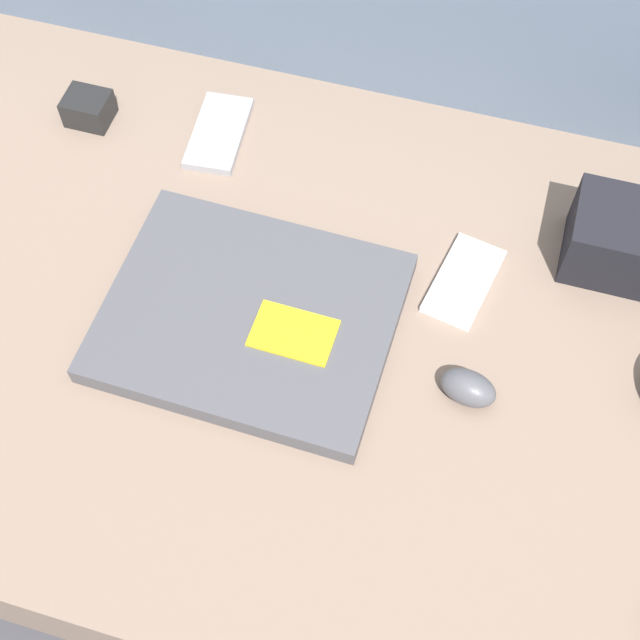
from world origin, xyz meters
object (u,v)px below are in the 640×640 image
(computer_mouse, at_px, (468,388))
(charger_brick, at_px, (88,108))
(laptop, at_px, (250,317))
(phone_silver, at_px, (464,281))
(phone_black, at_px, (219,133))
(camera_pouch, at_px, (628,241))

(computer_mouse, xyz_separation_m, charger_brick, (-0.55, 0.26, 0.00))
(laptop, distance_m, computer_mouse, 0.25)
(computer_mouse, relative_size, phone_silver, 0.53)
(laptop, distance_m, phone_black, 0.28)
(phone_silver, bearing_deg, computer_mouse, -66.64)
(laptop, xyz_separation_m, computer_mouse, (0.25, -0.02, 0.01))
(laptop, distance_m, camera_pouch, 0.44)
(computer_mouse, bearing_deg, phone_black, 153.99)
(charger_brick, bearing_deg, laptop, -38.30)
(phone_black, distance_m, charger_brick, 0.17)
(laptop, relative_size, camera_pouch, 2.40)
(phone_black, distance_m, camera_pouch, 0.52)
(computer_mouse, bearing_deg, laptop, -174.98)
(charger_brick, bearing_deg, phone_silver, -12.72)
(laptop, distance_m, charger_brick, 0.38)
(camera_pouch, relative_size, charger_brick, 2.39)
(laptop, xyz_separation_m, phone_black, (-0.13, 0.25, -0.01))
(phone_black, bearing_deg, phone_silver, -26.22)
(camera_pouch, bearing_deg, phone_black, 174.07)
(computer_mouse, height_order, charger_brick, same)
(laptop, xyz_separation_m, phone_silver, (0.22, 0.12, -0.01))
(phone_black, bearing_deg, camera_pouch, -10.96)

